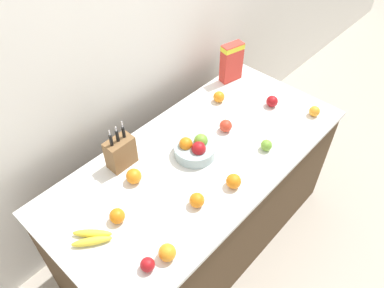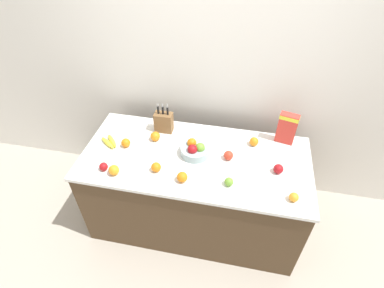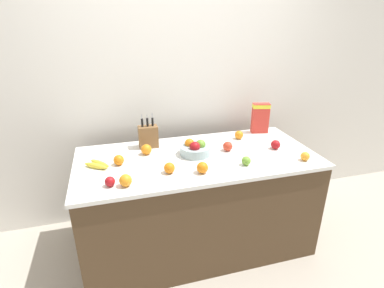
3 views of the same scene
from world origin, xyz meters
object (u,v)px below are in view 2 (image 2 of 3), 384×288
object	(u,v)px
orange_mid_right	(155,136)
cereal_box	(287,127)
apple_rear	(104,167)
orange_near_bowl	(156,167)
orange_front_right	(182,177)
orange_by_cereal	(126,143)
knife_block	(164,122)
fruit_bowl	(195,150)
apple_near_bananas	(229,182)
orange_back_center	(294,197)
banana_bunch	(110,142)
apple_by_knife_block	(228,155)
orange_front_left	(254,142)
apple_front	(278,169)
orange_mid_left	(114,170)

from	to	relation	value
orange_mid_right	cereal_box	bearing A→B (deg)	10.87
apple_rear	orange_near_bowl	distance (m)	0.42
apple_rear	orange_front_right	xyz separation A→B (m)	(0.64, 0.01, 0.01)
cereal_box	orange_by_cereal	bearing A→B (deg)	-151.75
knife_block	fruit_bowl	size ratio (longest dim) A/B	1.21
knife_block	orange_near_bowl	world-z (taller)	knife_block
apple_near_bananas	orange_back_center	xyz separation A→B (m)	(0.48, -0.05, 0.00)
orange_by_cereal	banana_bunch	bearing A→B (deg)	177.59
apple_by_knife_block	orange_near_bowl	world-z (taller)	same
knife_block	apple_near_bananas	distance (m)	0.86
orange_near_bowl	orange_mid_right	bearing A→B (deg)	107.72
fruit_bowl	orange_near_bowl	distance (m)	0.37
banana_bunch	apple_near_bananas	bearing A→B (deg)	-13.99
orange_by_cereal	apple_near_bananas	bearing A→B (deg)	-15.84
orange_mid_right	apple_rear	bearing A→B (deg)	-124.51
cereal_box	orange_front_right	world-z (taller)	cereal_box
fruit_bowl	orange_near_bowl	bearing A→B (deg)	-136.26
cereal_box	banana_bunch	xyz separation A→B (m)	(-1.51, -0.34, -0.14)
orange_mid_right	orange_front_left	bearing A→B (deg)	7.18
apple_front	orange_near_bowl	size ratio (longest dim) A/B	0.98
apple_rear	orange_by_cereal	distance (m)	0.31
apple_by_knife_block	orange_back_center	xyz separation A→B (m)	(0.51, -0.34, -0.00)
knife_block	orange_by_cereal	xyz separation A→B (m)	(-0.27, -0.28, -0.06)
fruit_bowl	orange_front_right	bearing A→B (deg)	-96.93
banana_bunch	orange_mid_left	distance (m)	0.38
apple_rear	apple_near_bananas	size ratio (longest dim) A/B	0.99
cereal_box	orange_mid_right	bearing A→B (deg)	-155.35
orange_near_bowl	orange_mid_left	bearing A→B (deg)	-162.55
banana_bunch	orange_front_left	size ratio (longest dim) A/B	2.54
cereal_box	orange_mid_left	bearing A→B (deg)	-139.12
apple_rear	orange_front_right	world-z (taller)	orange_front_right
apple_rear	orange_by_cereal	bearing A→B (deg)	76.47
orange_mid_left	orange_front_left	bearing A→B (deg)	28.21
apple_rear	orange_mid_left	bearing A→B (deg)	-14.66
fruit_bowl	orange_front_right	distance (m)	0.32
orange_near_bowl	orange_back_center	distance (m)	1.06
orange_front_right	orange_front_left	bearing A→B (deg)	45.73
cereal_box	orange_near_bowl	world-z (taller)	cereal_box
knife_block	orange_front_right	bearing A→B (deg)	-62.17
fruit_bowl	apple_rear	bearing A→B (deg)	-154.33
orange_back_center	orange_mid_left	bearing A→B (deg)	-179.44
apple_rear	apple_front	bearing A→B (deg)	10.30
knife_block	orange_near_bowl	size ratio (longest dim) A/B	3.77
fruit_bowl	apple_rear	distance (m)	0.76
apple_front	orange_mid_left	bearing A→B (deg)	-167.77
knife_block	orange_front_right	xyz separation A→B (m)	(0.30, -0.58, -0.06)
apple_front	orange_by_cereal	distance (m)	1.30
apple_by_knife_block	apple_front	distance (m)	0.41
cereal_box	apple_near_bananas	xyz separation A→B (m)	(-0.43, -0.61, -0.12)
orange_by_cereal	orange_front_left	world-z (taller)	orange_by_cereal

